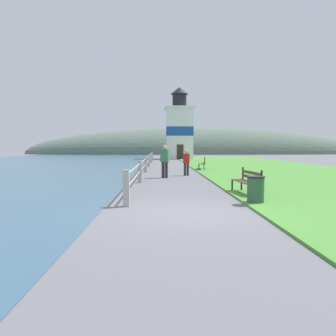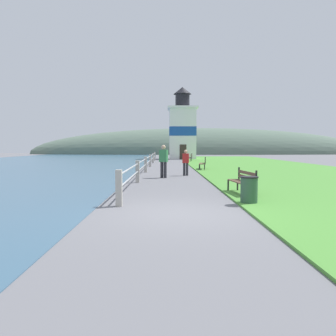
{
  "view_description": "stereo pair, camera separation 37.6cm",
  "coord_description": "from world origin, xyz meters",
  "px_view_note": "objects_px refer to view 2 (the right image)",
  "views": [
    {
      "loc": [
        -0.72,
        -8.36,
        1.73
      ],
      "look_at": [
        -0.19,
        13.34,
        0.3
      ],
      "focal_mm": 35.0,
      "sensor_mm": 36.0,
      "label": 1
    },
    {
      "loc": [
        -0.34,
        -8.37,
        1.73
      ],
      "look_at": [
        -0.19,
        13.34,
        0.3
      ],
      "focal_mm": 35.0,
      "sensor_mm": 36.0,
      "label": 2
    }
  ],
  "objects_px": {
    "park_bench_far": "(190,157)",
    "trash_bin": "(249,190)",
    "lighthouse": "(182,129)",
    "person_by_railing": "(164,160)",
    "park_bench_near": "(243,180)",
    "park_bench_midway": "(203,163)",
    "person_strolling": "(186,162)"
  },
  "relations": [
    {
      "from": "person_strolling",
      "to": "lighthouse",
      "type": "bearing_deg",
      "value": 6.15
    },
    {
      "from": "park_bench_far",
      "to": "lighthouse",
      "type": "bearing_deg",
      "value": -79.65
    },
    {
      "from": "park_bench_far",
      "to": "person_strolling",
      "type": "xyz_separation_m",
      "value": [
        -1.63,
        -18.07,
        0.29
      ]
    },
    {
      "from": "trash_bin",
      "to": "park_bench_far",
      "type": "bearing_deg",
      "value": 89.32
    },
    {
      "from": "park_bench_midway",
      "to": "trash_bin",
      "type": "xyz_separation_m",
      "value": [
        -0.3,
        -14.44,
        -0.12
      ]
    },
    {
      "from": "lighthouse",
      "to": "person_strolling",
      "type": "distance_m",
      "value": 26.55
    },
    {
      "from": "park_bench_near",
      "to": "park_bench_far",
      "type": "height_order",
      "value": "same"
    },
    {
      "from": "person_by_railing",
      "to": "trash_bin",
      "type": "distance_m",
      "value": 8.72
    },
    {
      "from": "park_bench_near",
      "to": "person_by_railing",
      "type": "relative_size",
      "value": 0.99
    },
    {
      "from": "park_bench_far",
      "to": "trash_bin",
      "type": "xyz_separation_m",
      "value": [
        -0.33,
        -27.77,
        -0.12
      ]
    },
    {
      "from": "park_bench_midway",
      "to": "trash_bin",
      "type": "distance_m",
      "value": 14.44
    },
    {
      "from": "park_bench_midway",
      "to": "lighthouse",
      "type": "bearing_deg",
      "value": -81.37
    },
    {
      "from": "park_bench_far",
      "to": "lighthouse",
      "type": "height_order",
      "value": "lighthouse"
    },
    {
      "from": "park_bench_far",
      "to": "trash_bin",
      "type": "distance_m",
      "value": 27.77
    },
    {
      "from": "lighthouse",
      "to": "person_by_railing",
      "type": "bearing_deg",
      "value": -95.02
    },
    {
      "from": "person_strolling",
      "to": "person_by_railing",
      "type": "distance_m",
      "value": 1.92
    },
    {
      "from": "park_bench_midway",
      "to": "lighthouse",
      "type": "xyz_separation_m",
      "value": [
        -0.46,
        21.58,
        3.63
      ]
    },
    {
      "from": "person_strolling",
      "to": "park_bench_near",
      "type": "bearing_deg",
      "value": -160.03
    },
    {
      "from": "lighthouse",
      "to": "person_by_railing",
      "type": "relative_size",
      "value": 5.47
    },
    {
      "from": "park_bench_midway",
      "to": "park_bench_far",
      "type": "relative_size",
      "value": 0.98
    },
    {
      "from": "park_bench_near",
      "to": "lighthouse",
      "type": "height_order",
      "value": "lighthouse"
    },
    {
      "from": "lighthouse",
      "to": "park_bench_far",
      "type": "bearing_deg",
      "value": -86.57
    },
    {
      "from": "park_bench_far",
      "to": "trash_bin",
      "type": "bearing_deg",
      "value": 96.24
    },
    {
      "from": "park_bench_near",
      "to": "trash_bin",
      "type": "distance_m",
      "value": 1.92
    },
    {
      "from": "person_strolling",
      "to": "park_bench_far",
      "type": "bearing_deg",
      "value": 3.47
    },
    {
      "from": "park_bench_near",
      "to": "person_strolling",
      "type": "height_order",
      "value": "person_strolling"
    },
    {
      "from": "park_bench_far",
      "to": "person_strolling",
      "type": "distance_m",
      "value": 18.15
    },
    {
      "from": "lighthouse",
      "to": "person_strolling",
      "type": "xyz_separation_m",
      "value": [
        -1.13,
        -26.32,
        -3.34
      ]
    },
    {
      "from": "park_bench_near",
      "to": "person_by_railing",
      "type": "distance_m",
      "value": 7.03
    },
    {
      "from": "park_bench_near",
      "to": "park_bench_midway",
      "type": "xyz_separation_m",
      "value": [
        0.03,
        12.53,
        0.0
      ]
    },
    {
      "from": "person_strolling",
      "to": "trash_bin",
      "type": "height_order",
      "value": "person_strolling"
    },
    {
      "from": "park_bench_near",
      "to": "lighthouse",
      "type": "relative_size",
      "value": 0.18
    }
  ]
}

